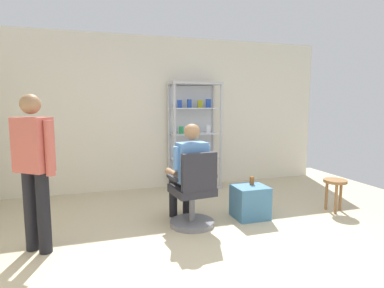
# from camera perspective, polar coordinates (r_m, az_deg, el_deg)

# --- Properties ---
(ground_plane) EXTENTS (7.20, 7.20, 0.00)m
(ground_plane) POSITION_cam_1_polar(r_m,az_deg,el_deg) (3.39, 8.77, -19.74)
(ground_plane) COLOR #C6B793
(back_wall) EXTENTS (6.00, 0.10, 2.70)m
(back_wall) POSITION_cam_1_polar(r_m,az_deg,el_deg) (5.86, -4.16, 5.45)
(back_wall) COLOR silver
(back_wall) RESTS_ON ground
(display_cabinet_main) EXTENTS (0.90, 0.45, 1.90)m
(display_cabinet_main) POSITION_cam_1_polar(r_m,az_deg,el_deg) (5.77, 0.30, 1.61)
(display_cabinet_main) COLOR #B7B7BC
(display_cabinet_main) RESTS_ON ground
(office_chair) EXTENTS (0.59, 0.56, 0.96)m
(office_chair) POSITION_cam_1_polar(r_m,az_deg,el_deg) (4.00, 0.31, -9.32)
(office_chair) COLOR slate
(office_chair) RESTS_ON ground
(seated_shopkeeper) EXTENTS (0.52, 0.59, 1.29)m
(seated_shopkeeper) POSITION_cam_1_polar(r_m,az_deg,el_deg) (4.07, -0.64, -4.41)
(seated_shopkeeper) COLOR black
(seated_shopkeeper) RESTS_ON ground
(storage_crate) EXTENTS (0.44, 0.40, 0.44)m
(storage_crate) POSITION_cam_1_polar(r_m,az_deg,el_deg) (4.43, 10.33, -10.14)
(storage_crate) COLOR teal
(storage_crate) RESTS_ON ground
(tea_glass) EXTENTS (0.06, 0.06, 0.11)m
(tea_glass) POSITION_cam_1_polar(r_m,az_deg,el_deg) (4.45, 10.65, -6.44)
(tea_glass) COLOR brown
(tea_glass) RESTS_ON storage_crate
(standing_customer) EXTENTS (0.42, 0.40, 1.63)m
(standing_customer) POSITION_cam_1_polar(r_m,az_deg,el_deg) (3.61, -26.38, -3.12)
(standing_customer) COLOR black
(standing_customer) RESTS_ON ground
(wooden_stool) EXTENTS (0.32, 0.32, 0.46)m
(wooden_stool) POSITION_cam_1_polar(r_m,az_deg,el_deg) (5.00, 24.16, -6.91)
(wooden_stool) COLOR olive
(wooden_stool) RESTS_ON ground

